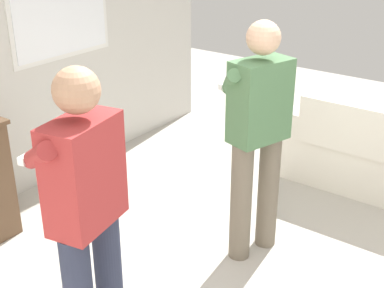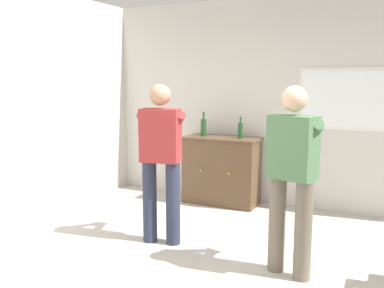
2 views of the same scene
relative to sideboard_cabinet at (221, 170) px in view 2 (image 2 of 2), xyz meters
The scene contains 7 objects.
ground 2.48m from the sideboard_cabinet, 70.58° to the right, with size 10.40×10.40×0.00m, color #B2ADA3.
wall_back_with_window 1.30m from the sideboard_cabinet, 23.43° to the left, with size 5.20×0.15×2.80m.
sideboard_cabinet is the anchor object (origin of this frame).
bottle_wine_green 0.64m from the sideboard_cabinet, ahead, with size 0.07×0.07×0.29m.
bottle_liquor_amber 0.65m from the sideboard_cabinet, behind, with size 0.08×0.08×0.34m.
person_standing_left 1.67m from the sideboard_cabinet, 91.06° to the right, with size 0.55×0.51×1.68m.
person_standing_right 2.28m from the sideboard_cabinet, 52.02° to the right, with size 0.53×0.52×1.68m.
Camera 2 is at (1.36, -3.09, 1.75)m, focal length 40.00 mm.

